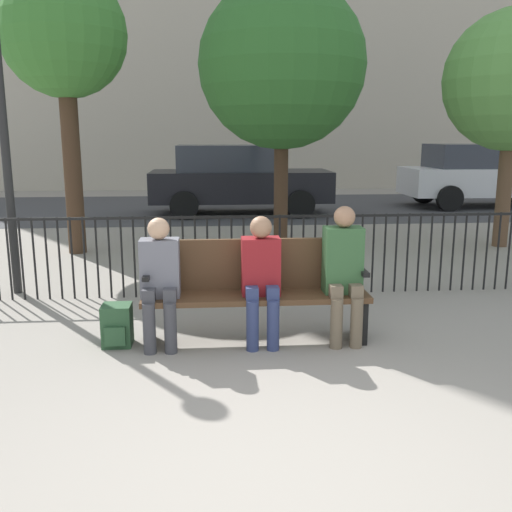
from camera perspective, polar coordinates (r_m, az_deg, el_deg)
name	(u,v)px	position (r m, az deg, el deg)	size (l,w,h in m)	color
ground_plane	(289,489)	(3.30, 3.34, -22.22)	(80.00, 80.00, 0.00)	gray
park_bench	(255,286)	(5.21, -0.07, -3.02)	(2.04, 0.45, 0.92)	#4C331E
seated_person_0	(160,276)	(5.05, -9.59, -2.01)	(0.34, 0.39, 1.16)	#3D3D42
seated_person_1	(261,274)	(5.05, 0.52, -1.81)	(0.34, 0.39, 1.16)	navy
seated_person_2	(344,268)	(5.16, 8.75, -1.19)	(0.34, 0.39, 1.24)	brown
backpack	(117,326)	(5.27, -13.72, -6.78)	(0.26, 0.28, 0.38)	#284C2D
fence_railing	(244,248)	(6.63, -1.21, 0.76)	(9.01, 0.03, 0.95)	black
tree_0	(64,38)	(9.51, -18.67, 19.98)	(1.88, 1.88, 4.27)	#422D1E
tree_2	(282,65)	(9.95, 2.62, 18.52)	(2.78, 2.78, 4.38)	#422D1E
street_surface	(226,208)	(14.82, -3.02, 4.85)	(24.00, 6.00, 0.01)	#3D3D3F
parked_car_0	(483,174)	(16.09, 21.71, 7.59)	(4.20, 1.94, 1.62)	silver
parked_car_1	(237,178)	(13.58, -1.93, 7.76)	(4.20, 1.94, 1.62)	black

